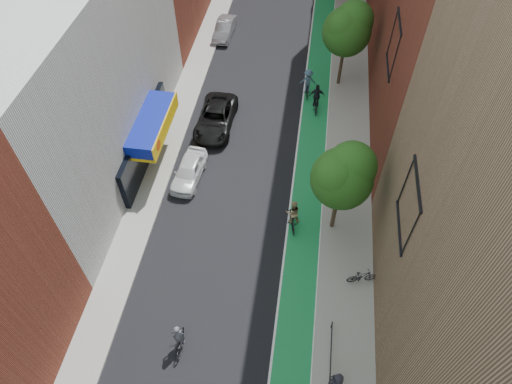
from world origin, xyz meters
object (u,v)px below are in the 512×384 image
at_px(cyclist_lane_near, 293,216).
at_px(cyclist_lane_far, 308,84).
at_px(cyclist_lane_mid, 316,101).
at_px(pedestrian, 337,384).
at_px(cyclist_lead, 179,340).
at_px(parked_car_white, 189,171).
at_px(parked_car_black, 216,118).
at_px(parked_car_silver, 225,29).

height_order(cyclist_lane_near, cyclist_lane_far, cyclist_lane_far).
bearing_deg(cyclist_lane_mid, pedestrian, 90.93).
bearing_deg(cyclist_lead, parked_car_white, -82.73).
height_order(parked_car_black, cyclist_lead, cyclist_lead).
bearing_deg(parked_car_white, cyclist_lead, -74.31).
xyz_separation_m(cyclist_lane_mid, cyclist_lane_far, (-0.78, 1.74, 0.13)).
relative_size(parked_car_white, parked_car_black, 0.74).
distance_m(parked_car_silver, cyclist_lead, 28.25).
bearing_deg(parked_car_white, parked_car_black, 86.59).
distance_m(parked_car_white, cyclist_lane_mid, 11.10).
bearing_deg(cyclist_lead, cyclist_lane_far, -106.85).
xyz_separation_m(cyclist_lane_near, cyclist_lane_far, (-0.00, 12.58, 0.13)).
relative_size(parked_car_silver, cyclist_lane_mid, 1.80).
bearing_deg(parked_car_white, cyclist_lane_near, -17.87).
xyz_separation_m(parked_car_black, cyclist_lead, (1.45, -16.20, -0.06)).
distance_m(parked_car_black, cyclist_lane_near, 10.18).
bearing_deg(cyclist_lane_mid, parked_car_white, 40.98).
xyz_separation_m(parked_car_black, cyclist_lane_far, (6.23, 4.54, 0.27)).
relative_size(parked_car_black, cyclist_lead, 2.63).
relative_size(parked_car_black, pedestrian, 2.97).
height_order(parked_car_silver, cyclist_lane_far, cyclist_lane_far).
distance_m(parked_car_black, cyclist_lane_far, 7.71).
xyz_separation_m(cyclist_lane_far, pedestrian, (2.83, -21.81, 0.04)).
bearing_deg(cyclist_lead, cyclist_lane_near, -124.27).
height_order(cyclist_lane_mid, pedestrian, cyclist_lane_mid).
distance_m(cyclist_lead, cyclist_lane_far, 21.28).
height_order(parked_car_black, cyclist_lane_mid, cyclist_lane_mid).
xyz_separation_m(cyclist_lead, cyclist_lane_mid, (5.55, 18.99, 0.21)).
relative_size(cyclist_lead, cyclist_lane_far, 0.92).
height_order(cyclist_lane_near, pedestrian, cyclist_lane_near).
bearing_deg(cyclist_lane_far, parked_car_silver, -49.64).
bearing_deg(cyclist_lane_far, parked_car_white, 47.98).
relative_size(cyclist_lane_mid, pedestrian, 1.24).
distance_m(cyclist_lane_near, cyclist_lane_mid, 10.87).
xyz_separation_m(cyclist_lead, pedestrian, (7.61, -1.07, 0.37)).
height_order(parked_car_black, pedestrian, pedestrian).
bearing_deg(pedestrian, parked_car_black, -177.26).
bearing_deg(parked_car_black, pedestrian, -61.54).
bearing_deg(parked_car_silver, cyclist_lane_mid, -44.32).
bearing_deg(parked_car_white, parked_car_silver, 97.48).
distance_m(parked_car_white, parked_car_black, 5.23).
xyz_separation_m(parked_car_white, parked_car_silver, (-0.88, 17.06, -0.02)).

